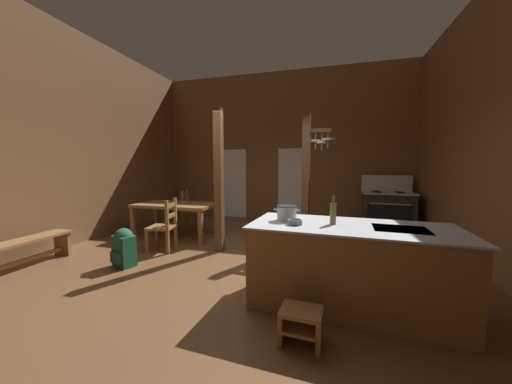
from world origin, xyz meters
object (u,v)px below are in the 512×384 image
kitchen_island (350,266)px  stove_range (387,211)px  bottle_tall_on_counter (333,213)px  ladderback_chair_near_window (191,210)px  mixing_bowl_on_counter (295,222)px  step_stool (301,323)px  dining_table (176,208)px  backpack (124,246)px  stockpot_on_counter (287,213)px  ladderback_chair_by_post (164,226)px  bench_along_left_wall (11,252)px

kitchen_island → stove_range: size_ratio=1.68×
kitchen_island → bottle_tall_on_counter: 0.61m
ladderback_chair_near_window → mixing_bowl_on_counter: 4.21m
stove_range → bottle_tall_on_counter: (-1.30, -3.82, 0.54)m
step_stool → bottle_tall_on_counter: bottle_tall_on_counter is taller
dining_table → bottle_tall_on_counter: bottle_tall_on_counter is taller
backpack → stockpot_on_counter: bearing=-4.3°
ladderback_chair_by_post → step_stool: bearing=-35.0°
stove_range → mixing_bowl_on_counter: (-1.70, -3.95, 0.45)m
dining_table → ladderback_chair_near_window: bearing=99.4°
stockpot_on_counter → backpack: bearing=175.7°
mixing_bowl_on_counter → stove_range: bearing=66.7°
dining_table → bench_along_left_wall: dining_table is taller
ladderback_chair_near_window → step_stool: bearing=-49.0°
kitchen_island → step_stool: 0.93m
ladderback_chair_near_window → stockpot_on_counter: stockpot_on_counter is taller
ladderback_chair_near_window → backpack: 2.57m
stove_range → ladderback_chair_near_window: bearing=-167.9°
ladderback_chair_by_post → bench_along_left_wall: bearing=-136.0°
bench_along_left_wall → backpack: bearing=24.7°
stove_range → backpack: bearing=-140.8°
kitchen_island → dining_table: 3.95m
stove_range → kitchen_island: bearing=-106.2°
bench_along_left_wall → mixing_bowl_on_counter: 4.11m
step_stool → mixing_bowl_on_counter: mixing_bowl_on_counter is taller
bench_along_left_wall → stockpot_on_counter: 4.02m
stove_range → ladderback_chair_near_window: size_ratio=1.39×
bench_along_left_wall → bottle_tall_on_counter: bottle_tall_on_counter is taller
ladderback_chair_by_post → bench_along_left_wall: (-1.53, -1.48, -0.14)m
ladderback_chair_near_window → mixing_bowl_on_counter: (2.97, -2.94, 0.48)m
ladderback_chair_near_window → backpack: bearing=-83.2°
stove_range → mixing_bowl_on_counter: 4.32m
ladderback_chair_by_post → mixing_bowl_on_counter: mixing_bowl_on_counter is taller
backpack → stockpot_on_counter: stockpot_on_counter is taller
mixing_bowl_on_counter → ladderback_chair_by_post: bearing=154.0°
kitchen_island → mixing_bowl_on_counter: mixing_bowl_on_counter is taller
kitchen_island → bench_along_left_wall: size_ratio=1.32×
stove_range → ladderback_chair_by_post: stove_range is taller
dining_table → bench_along_left_wall: (-1.23, -2.33, -0.34)m
bottle_tall_on_counter → stockpot_on_counter: bearing=172.3°
backpack → mixing_bowl_on_counter: (2.67, -0.39, 0.62)m
ladderback_chair_by_post → dining_table: bearing=109.4°
ladderback_chair_near_window → ladderback_chair_by_post: bearing=-75.5°
step_stool → bottle_tall_on_counter: 1.17m
bottle_tall_on_counter → dining_table: bearing=148.8°
step_stool → bottle_tall_on_counter: (0.25, 0.77, 0.85)m
bench_along_left_wall → backpack: (1.39, 0.64, 0.00)m
kitchen_island → ladderback_chair_near_window: ladderback_chair_near_window is taller
step_stool → mixing_bowl_on_counter: bearing=102.8°
ladderback_chair_near_window → mixing_bowl_on_counter: bearing=-44.7°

